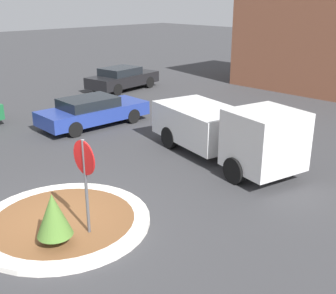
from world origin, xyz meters
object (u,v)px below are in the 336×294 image
(parked_sedan_blue, at_px, (93,111))
(parked_sedan_black, at_px, (122,78))
(utility_truck, at_px, (225,130))
(stop_sign, at_px, (85,170))

(parked_sedan_blue, xyz_separation_m, parked_sedan_black, (-5.01, 5.57, 0.05))
(utility_truck, height_order, parked_sedan_blue, utility_truck)
(stop_sign, bearing_deg, utility_truck, 98.66)
(parked_sedan_blue, bearing_deg, utility_truck, -80.66)
(utility_truck, xyz_separation_m, parked_sedan_black, (-11.52, 4.68, -0.35))
(utility_truck, distance_m, parked_sedan_black, 12.44)
(utility_truck, bearing_deg, stop_sign, -69.19)
(utility_truck, relative_size, parked_sedan_blue, 1.30)
(stop_sign, distance_m, parked_sedan_blue, 9.17)
(stop_sign, height_order, parked_sedan_black, stop_sign)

